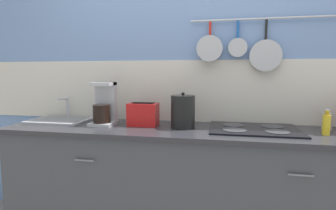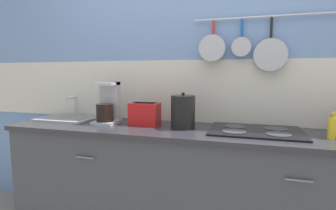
{
  "view_description": "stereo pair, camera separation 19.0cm",
  "coord_description": "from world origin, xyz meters",
  "px_view_note": "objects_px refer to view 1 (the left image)",
  "views": [
    {
      "loc": [
        0.21,
        -1.85,
        1.28
      ],
      "look_at": [
        -0.16,
        0.0,
        1.05
      ],
      "focal_mm": 28.0,
      "sensor_mm": 36.0,
      "label": 1
    },
    {
      "loc": [
        0.39,
        -1.81,
        1.28
      ],
      "look_at": [
        -0.16,
        0.0,
        1.05
      ],
      "focal_mm": 28.0,
      "sensor_mm": 36.0,
      "label": 2
    }
  ],
  "objects_px": {
    "bottle_dish_soap": "(326,124)",
    "toaster": "(143,114)",
    "coffee_maker": "(104,107)",
    "kettle": "(183,112)",
    "bottle_hot_sauce": "(327,121)"
  },
  "relations": [
    {
      "from": "kettle",
      "to": "bottle_dish_soap",
      "type": "bearing_deg",
      "value": -2.45
    },
    {
      "from": "bottle_dish_soap",
      "to": "kettle",
      "type": "bearing_deg",
      "value": 177.55
    },
    {
      "from": "toaster",
      "to": "bottle_hot_sauce",
      "type": "distance_m",
      "value": 1.33
    },
    {
      "from": "kettle",
      "to": "bottle_hot_sauce",
      "type": "height_order",
      "value": "kettle"
    },
    {
      "from": "toaster",
      "to": "kettle",
      "type": "bearing_deg",
      "value": -5.5
    },
    {
      "from": "kettle",
      "to": "bottle_hot_sauce",
      "type": "relative_size",
      "value": 1.82
    },
    {
      "from": "toaster",
      "to": "kettle",
      "type": "height_order",
      "value": "kettle"
    },
    {
      "from": "kettle",
      "to": "bottle_dish_soap",
      "type": "distance_m",
      "value": 0.95
    },
    {
      "from": "coffee_maker",
      "to": "bottle_dish_soap",
      "type": "bearing_deg",
      "value": -1.95
    },
    {
      "from": "kettle",
      "to": "bottle_dish_soap",
      "type": "xyz_separation_m",
      "value": [
        0.95,
        -0.04,
        -0.05
      ]
    },
    {
      "from": "bottle_dish_soap",
      "to": "bottle_hot_sauce",
      "type": "xyz_separation_m",
      "value": [
        0.07,
        0.18,
        -0.01
      ]
    },
    {
      "from": "coffee_maker",
      "to": "toaster",
      "type": "bearing_deg",
      "value": 3.17
    },
    {
      "from": "kettle",
      "to": "bottle_hot_sauce",
      "type": "bearing_deg",
      "value": 7.64
    },
    {
      "from": "bottle_dish_soap",
      "to": "toaster",
      "type": "bearing_deg",
      "value": 176.79
    },
    {
      "from": "coffee_maker",
      "to": "bottle_hot_sauce",
      "type": "height_order",
      "value": "coffee_maker"
    }
  ]
}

